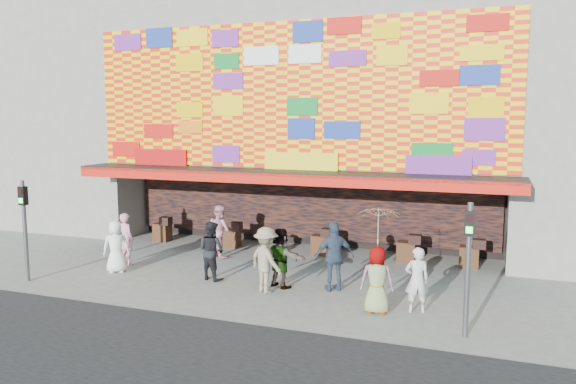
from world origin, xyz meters
name	(u,v)px	position (x,y,z in m)	size (l,w,h in m)	color
ground	(239,288)	(0.00, 0.00, 0.00)	(90.00, 90.00, 0.00)	slate
shop_building	(324,107)	(0.00, 8.18, 5.23)	(15.20, 9.40, 10.00)	gray
neighbor_left	(65,93)	(-13.00, 8.00, 6.00)	(11.00, 8.00, 12.00)	gray
signal_left	(24,219)	(-6.20, -1.50, 1.86)	(0.22, 0.20, 3.00)	#59595B
signal_right	(468,255)	(6.20, -1.50, 1.86)	(0.22, 0.20, 3.00)	#59595B
ped_a	(116,247)	(-4.32, 0.21, 0.82)	(0.80, 0.52, 1.63)	white
ped_b	(126,239)	(-4.63, 1.12, 0.86)	(0.63, 0.41, 1.71)	pink
ped_c	(211,250)	(-1.17, 0.55, 0.88)	(0.86, 0.67, 1.76)	black
ped_d	(266,260)	(0.85, -0.05, 0.92)	(1.18, 0.68, 1.83)	gray
ped_e	(335,256)	(2.58, 0.76, 0.97)	(1.14, 0.47, 1.95)	#34435B
ped_f	(280,258)	(1.04, 0.53, 0.86)	(1.59, 0.51, 1.71)	gray
ped_g	(377,280)	(4.05, -0.65, 0.84)	(0.82, 0.53, 1.68)	gray
ped_h	(417,280)	(4.97, -0.23, 0.82)	(0.60, 0.39, 1.65)	silver
ped_i	(220,231)	(-2.19, 3.10, 0.92)	(0.89, 0.69, 1.83)	pink
parasol	(378,227)	(4.05, -0.65, 2.18)	(1.16, 1.18, 1.91)	#FFD4A0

